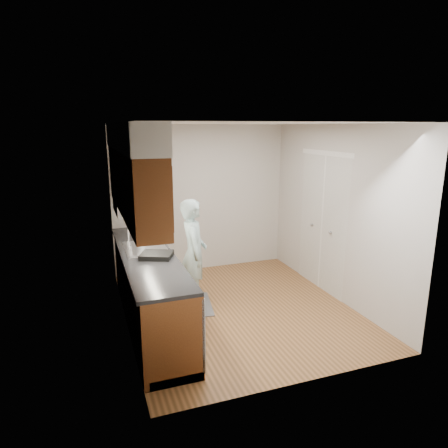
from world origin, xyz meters
The scene contains 15 objects.
floor centered at (0.00, 0.00, 0.00)m, with size 3.50×3.50×0.00m, color #8F5E36.
ceiling centered at (0.00, 0.00, 2.50)m, with size 3.50×3.50×0.00m, color white.
wall_left centered at (-1.50, 0.00, 1.25)m, with size 0.02×3.50×2.50m, color #B9B5AE.
wall_right centered at (1.50, 0.00, 1.25)m, with size 0.02×3.50×2.50m, color #B9B5AE.
wall_back centered at (0.00, 1.75, 1.25)m, with size 3.00×0.02×2.50m, color #B9B5AE.
counter centered at (-1.20, 0.00, 0.49)m, with size 0.64×2.80×1.30m.
upper_cabinets centered at (-1.33, 0.05, 1.95)m, with size 0.47×2.80×1.21m.
closet_door centered at (1.49, 0.30, 1.02)m, with size 0.02×1.22×2.05m, color silver.
floor_mat centered at (-0.54, 0.30, 0.01)m, with size 0.46×0.78×0.01m, color slate.
person centered at (-0.54, 0.30, 0.87)m, with size 0.60×0.40×1.71m, color #A2C3C5.
soap_bottle_a centered at (-1.18, 0.62, 1.08)m, with size 0.11×0.11×0.29m, color silver.
soap_bottle_b centered at (-1.17, 0.75, 1.03)m, with size 0.08×0.09×0.19m, color silver.
soap_bottle_c centered at (-1.09, 0.92, 1.03)m, with size 0.14×0.14×0.18m, color silver.
soda_can centered at (-1.01, 0.75, 1.00)m, with size 0.06×0.06×0.12m, color #A3251C.
dish_rack centered at (-1.13, -0.21, 0.97)m, with size 0.36×0.31×0.06m, color black.
Camera 1 is at (-1.89, -4.75, 2.46)m, focal length 32.00 mm.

